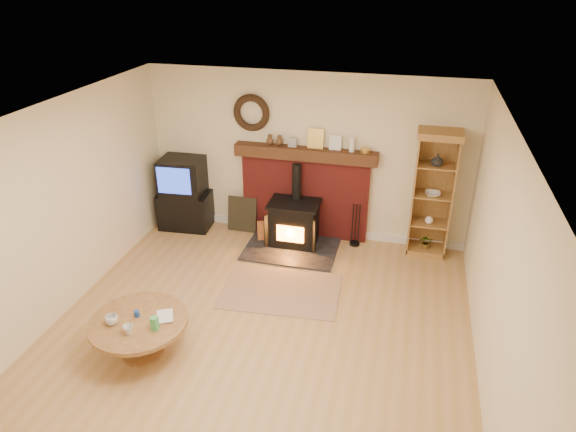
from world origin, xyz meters
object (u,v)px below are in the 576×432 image
(wood_stove, at_px, (294,225))
(curio_cabinet, at_px, (432,194))
(tv_unit, at_px, (185,195))
(coffee_table, at_px, (139,327))

(wood_stove, xyz_separation_m, curio_cabinet, (2.01, 0.28, 0.62))
(tv_unit, xyz_separation_m, curio_cabinet, (3.90, 0.09, 0.39))
(tv_unit, xyz_separation_m, coffee_table, (0.80, -3.04, -0.20))
(wood_stove, relative_size, coffee_table, 1.29)
(curio_cabinet, bearing_deg, wood_stove, -172.01)
(coffee_table, bearing_deg, wood_stove, 69.06)
(tv_unit, height_order, coffee_table, tv_unit)
(curio_cabinet, bearing_deg, coffee_table, -134.72)
(tv_unit, distance_m, coffee_table, 3.15)
(wood_stove, distance_m, coffee_table, 3.05)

